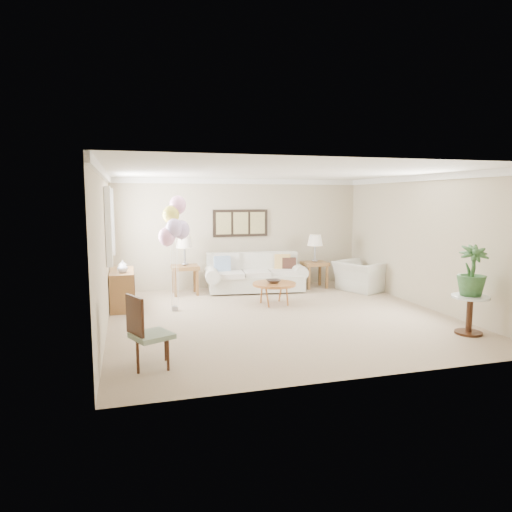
# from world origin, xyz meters

# --- Properties ---
(ground_plane) EXTENTS (6.00, 6.00, 0.00)m
(ground_plane) POSITION_xyz_m (0.00, 0.00, 0.00)
(ground_plane) COLOR tan
(room_shell) EXTENTS (6.04, 6.04, 2.60)m
(room_shell) POSITION_xyz_m (-0.11, 0.09, 1.63)
(room_shell) COLOR #B7AA8B
(room_shell) RESTS_ON ground
(wall_art_triptych) EXTENTS (1.35, 0.06, 0.65)m
(wall_art_triptych) POSITION_xyz_m (0.00, 2.96, 1.55)
(wall_art_triptych) COLOR black
(wall_art_triptych) RESTS_ON ground
(sofa) EXTENTS (2.48, 1.14, 0.88)m
(sofa) POSITION_xyz_m (0.20, 2.37, 0.35)
(sofa) COLOR beige
(sofa) RESTS_ON ground
(end_table_left) EXTENTS (0.60, 0.55, 0.66)m
(end_table_left) POSITION_xyz_m (-1.42, 2.41, 0.55)
(end_table_left) COLOR brown
(end_table_left) RESTS_ON ground
(end_table_right) EXTENTS (0.57, 0.52, 0.63)m
(end_table_right) POSITION_xyz_m (1.69, 2.36, 0.52)
(end_table_right) COLOR brown
(end_table_right) RESTS_ON ground
(lamp_left) EXTENTS (0.37, 0.37, 0.66)m
(lamp_left) POSITION_xyz_m (-1.42, 2.41, 1.16)
(lamp_left) COLOR gray
(lamp_left) RESTS_ON end_table_left
(lamp_right) EXTENTS (0.37, 0.37, 0.65)m
(lamp_right) POSITION_xyz_m (1.69, 2.36, 1.12)
(lamp_right) COLOR gray
(lamp_right) RESTS_ON end_table_right
(coffee_table) EXTENTS (0.88, 0.88, 0.44)m
(coffee_table) POSITION_xyz_m (0.20, 0.93, 0.41)
(coffee_table) COLOR #92602E
(coffee_table) RESTS_ON ground
(decor_bowl) EXTENTS (0.30, 0.30, 0.07)m
(decor_bowl) POSITION_xyz_m (0.17, 0.92, 0.48)
(decor_bowl) COLOR #332923
(decor_bowl) RESTS_ON coffee_table
(armchair) EXTENTS (1.25, 1.32, 0.68)m
(armchair) POSITION_xyz_m (2.58, 1.73, 0.34)
(armchair) COLOR beige
(armchair) RESTS_ON ground
(side_table) EXTENTS (0.57, 0.57, 0.62)m
(side_table) POSITION_xyz_m (2.55, -1.83, 0.47)
(side_table) COLOR silver
(side_table) RESTS_ON ground
(potted_plant) EXTENTS (0.57, 0.57, 0.80)m
(potted_plant) POSITION_xyz_m (2.55, -1.83, 1.02)
(potted_plant) COLOR #284B23
(potted_plant) RESTS_ON side_table
(accent_chair) EXTENTS (0.61, 0.60, 0.93)m
(accent_chair) POSITION_xyz_m (-2.44, -1.93, 0.48)
(accent_chair) COLOR gray
(accent_chair) RESTS_ON ground
(credenza) EXTENTS (0.46, 1.20, 0.74)m
(credenza) POSITION_xyz_m (-2.76, 1.50, 0.37)
(credenza) COLOR brown
(credenza) RESTS_ON ground
(vase_white) EXTENTS (0.21, 0.21, 0.21)m
(vase_white) POSITION_xyz_m (-2.74, 1.22, 0.84)
(vase_white) COLOR silver
(vase_white) RESTS_ON credenza
(vase_sage) EXTENTS (0.21, 0.21, 0.18)m
(vase_sage) POSITION_xyz_m (-2.74, 1.70, 0.83)
(vase_sage) COLOR beige
(vase_sage) RESTS_ON credenza
(balloon_cluster) EXTENTS (0.59, 0.59, 2.20)m
(balloon_cluster) POSITION_xyz_m (-1.78, 0.92, 1.68)
(balloon_cluster) COLOR gray
(balloon_cluster) RESTS_ON ground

